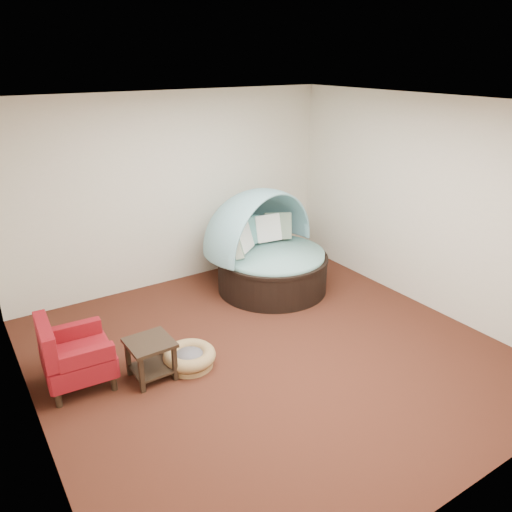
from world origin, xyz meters
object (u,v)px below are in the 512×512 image
red_armchair (72,355)px  side_table (151,354)px  canopy_daybed (267,244)px  pet_basket (190,357)px

red_armchair → side_table: size_ratio=1.68×
canopy_daybed → side_table: bearing=-167.9°
canopy_daybed → red_armchair: bearing=-178.8°
canopy_daybed → pet_basket: (-1.88, -1.23, -0.58)m
canopy_daybed → side_table: (-2.31, -1.20, -0.40)m
canopy_daybed → side_table: canopy_daybed is taller
side_table → canopy_daybed: bearing=27.4°
side_table → red_armchair: bearing=157.4°
pet_basket → side_table: side_table is taller
side_table → pet_basket: bearing=-3.5°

